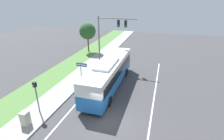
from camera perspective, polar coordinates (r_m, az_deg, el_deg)
ground_plane at (r=15.48m, az=-1.71°, el=-15.76°), size 80.00×80.00×0.00m
sidewalk at (r=18.04m, az=-21.10°, el=-11.01°), size 2.80×80.00×0.12m
grass_verge at (r=20.02m, az=-28.50°, el=-8.88°), size 3.60×80.00×0.10m
lane_divider_near at (r=16.75m, az=-13.78°, el=-13.08°), size 0.14×30.00×0.01m
lane_divider_far at (r=14.97m, az=12.16°, el=-17.93°), size 0.14×30.00×0.01m
bus at (r=19.52m, az=-0.94°, el=-0.75°), size 2.59×11.60×3.31m
signal_gantry at (r=24.77m, az=-0.96°, el=12.18°), size 5.46×0.41×7.17m
pedestrian_signal at (r=16.34m, az=-23.56°, el=-6.75°), size 0.28×0.34×3.09m
street_sign at (r=20.65m, az=-10.00°, el=0.37°), size 1.32×0.08×2.63m
utility_cabinet at (r=15.94m, az=-26.49°, el=-14.02°), size 0.59×0.57×1.20m
roadside_tree at (r=32.28m, az=-7.98°, el=12.41°), size 2.93×2.93×5.25m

